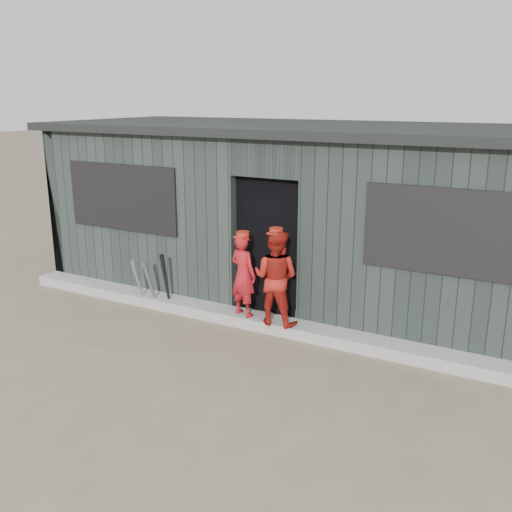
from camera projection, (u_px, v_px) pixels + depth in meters
The scene contains 9 objects.
ground at pixel (177, 383), 6.23m from camera, with size 80.00×80.00×0.00m, color brown.
curb at pixel (257, 321), 7.75m from camera, with size 8.00×0.36×0.15m, color gray.
bat_left at pixel (139, 282), 8.43m from camera, with size 0.07×0.07×0.75m, color gray.
bat_mid at pixel (150, 284), 8.31m from camera, with size 0.07×0.07×0.77m, color slate.
bat_right at pixel (166, 282), 8.26m from camera, with size 0.07×0.07×0.86m, color black.
player_red_left at pixel (243, 275), 7.62m from camera, with size 0.42×0.27×1.14m, color #AB151D.
player_red_right at pixel (276, 277), 7.32m from camera, with size 0.61×0.48×1.26m, color #A51C14.
player_grey_back at pixel (312, 280), 7.71m from camera, with size 0.61×0.40×1.24m, color #ABABAB.
dugout at pixel (308, 212), 8.84m from camera, with size 8.30×3.30×2.62m.
Camera 1 is at (3.44, -4.52, 3.03)m, focal length 40.00 mm.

